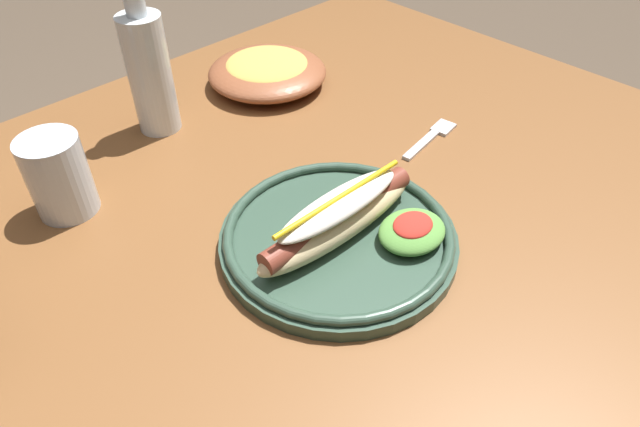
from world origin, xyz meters
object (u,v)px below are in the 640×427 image
object	(u,v)px
fork	(433,137)
side_bowl	(267,71)
glass_bottle	(149,68)
hot_dog_plate	(342,232)
water_cup	(58,176)

from	to	relation	value
fork	side_bowl	size ratio (longest dim) A/B	0.63
glass_bottle	hot_dog_plate	bearing A→B (deg)	-88.31
fork	glass_bottle	size ratio (longest dim) A/B	0.50
fork	water_cup	distance (m)	0.50
fork	water_cup	size ratio (longest dim) A/B	1.19
fork	hot_dog_plate	bearing A→B (deg)	-174.69
water_cup	glass_bottle	world-z (taller)	glass_bottle
glass_bottle	water_cup	bearing A→B (deg)	-155.83
hot_dog_plate	water_cup	size ratio (longest dim) A/B	2.68
hot_dog_plate	water_cup	world-z (taller)	water_cup
side_bowl	water_cup	bearing A→B (deg)	-169.63
glass_bottle	fork	bearing A→B (deg)	-48.92
side_bowl	hot_dog_plate	bearing A→B (deg)	-118.13
fork	glass_bottle	world-z (taller)	glass_bottle
glass_bottle	side_bowl	distance (m)	0.21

